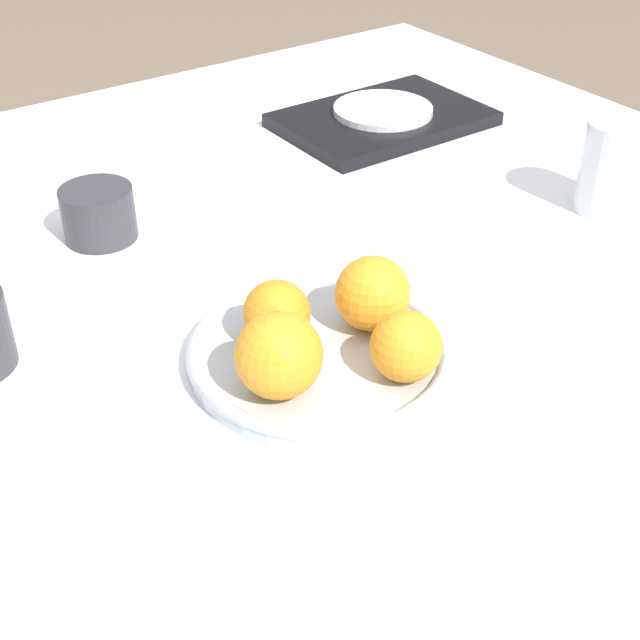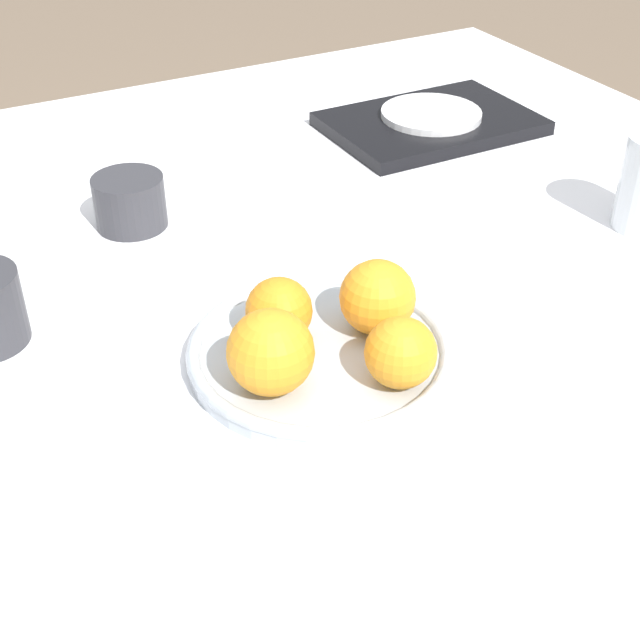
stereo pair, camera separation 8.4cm
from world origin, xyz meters
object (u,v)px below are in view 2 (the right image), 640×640
at_px(side_plate, 431,114).
at_px(orange_0, 377,297).
at_px(cup_1, 130,202).
at_px(fruit_platter, 320,352).
at_px(orange_2, 401,352).
at_px(orange_3, 279,310).
at_px(serving_tray, 431,123).
at_px(orange_1, 271,352).

bearing_deg(side_plate, orange_0, -129.73).
bearing_deg(orange_0, side_plate, 50.27).
bearing_deg(orange_0, cup_1, 111.49).
xyz_separation_m(orange_0, side_plate, (0.35, 0.43, -0.03)).
distance_m(fruit_platter, side_plate, 0.60).
height_order(orange_2, orange_3, orange_2).
height_order(serving_tray, side_plate, side_plate).
bearing_deg(cup_1, serving_tray, 8.70).
distance_m(serving_tray, cup_1, 0.50).
height_order(orange_2, cup_1, orange_2).
bearing_deg(orange_3, serving_tray, 41.49).
relative_size(orange_0, cup_1, 0.87).
bearing_deg(serving_tray, orange_0, -129.73).
distance_m(orange_1, orange_2, 0.12).
distance_m(orange_1, orange_3, 0.08).
distance_m(orange_0, orange_1, 0.14).
bearing_deg(orange_1, orange_0, 14.35).
relative_size(orange_2, serving_tray, 0.22).
height_order(orange_3, side_plate, orange_3).
bearing_deg(orange_3, orange_0, -19.11).
distance_m(side_plate, cup_1, 0.50).
height_order(orange_0, orange_2, orange_0).
distance_m(orange_0, orange_3, 0.10).
distance_m(fruit_platter, orange_0, 0.08).
relative_size(fruit_platter, orange_0, 3.44).
height_order(orange_0, orange_1, orange_1).
relative_size(fruit_platter, side_plate, 1.73).
xyz_separation_m(side_plate, cup_1, (-0.49, -0.08, 0.01)).
xyz_separation_m(orange_0, orange_3, (-0.09, 0.03, -0.00)).
bearing_deg(orange_1, cup_1, 90.92).
xyz_separation_m(orange_0, orange_2, (-0.02, -0.08, -0.00)).
xyz_separation_m(fruit_platter, orange_2, (0.04, -0.08, 0.04)).
height_order(side_plate, cup_1, cup_1).
bearing_deg(fruit_platter, side_plate, 45.65).
bearing_deg(side_plate, orange_1, -136.58).
distance_m(orange_3, serving_tray, 0.60).
xyz_separation_m(fruit_platter, side_plate, (0.42, 0.43, 0.01)).
bearing_deg(cup_1, orange_3, -81.73).
distance_m(orange_3, cup_1, 0.32).
bearing_deg(side_plate, orange_2, -126.69).
distance_m(fruit_platter, cup_1, 0.36).
bearing_deg(orange_1, fruit_platter, 24.70).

